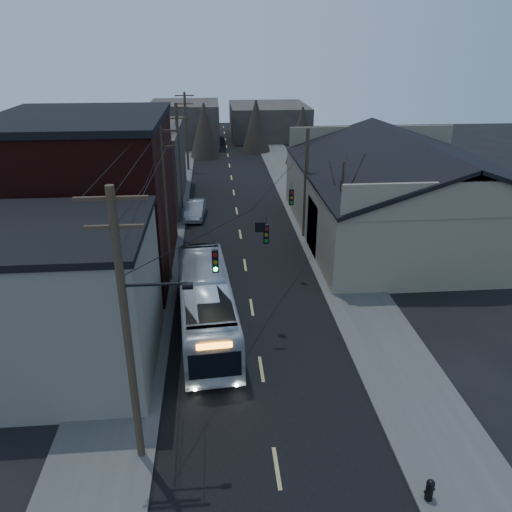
{
  "coord_description": "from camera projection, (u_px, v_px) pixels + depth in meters",
  "views": [
    {
      "loc": [
        -1.92,
        -11.53,
        14.41
      ],
      "look_at": [
        0.31,
        14.64,
        3.0
      ],
      "focal_mm": 35.0,
      "sensor_mm": 36.0,
      "label": 1
    }
  ],
  "objects": [
    {
      "name": "building_brick",
      "position": [
        89.0,
        200.0,
        31.93
      ],
      "size": [
        10.0,
        12.0,
        10.0
      ],
      "primitive_type": "cube",
      "color": "black",
      "rests_on": "ground"
    },
    {
      "name": "building_far_left",
      "position": [
        185.0,
        123.0,
        74.16
      ],
      "size": [
        10.0,
        12.0,
        6.0
      ],
      "primitive_type": "cube",
      "color": "#322C28",
      "rests_on": "ground"
    },
    {
      "name": "warehouse",
      "position": [
        405.0,
        202.0,
        39.21
      ],
      "size": [
        16.16,
        20.6,
        7.73
      ],
      "color": "#7D755B",
      "rests_on": "ground"
    },
    {
      "name": "road_surface",
      "position": [
        238.0,
        218.0,
        43.84
      ],
      "size": [
        9.0,
        110.0,
        0.02
      ],
      "primitive_type": "cube",
      "color": "black",
      "rests_on": "ground"
    },
    {
      "name": "bare_tree",
      "position": [
        340.0,
        213.0,
        33.77
      ],
      "size": [
        0.4,
        0.4,
        7.2
      ],
      "primitive_type": "cone",
      "color": "black",
      "rests_on": "ground"
    },
    {
      "name": "parked_car",
      "position": [
        195.0,
        210.0,
        43.67
      ],
      "size": [
        1.88,
        4.56,
        1.47
      ],
      "primitive_type": "imported",
      "rotation": [
        0.0,
        0.0,
        -0.08
      ],
      "color": "#94979B",
      "rests_on": "ground"
    },
    {
      "name": "utility_lines",
      "position": [
        198.0,
        181.0,
        36.27
      ],
      "size": [
        11.24,
        45.28,
        10.5
      ],
      "color": "#382B1E",
      "rests_on": "ground"
    },
    {
      "name": "sidewalk_right",
      "position": [
        311.0,
        215.0,
        44.32
      ],
      "size": [
        4.0,
        110.0,
        0.12
      ],
      "primitive_type": "cube",
      "color": "#474744",
      "rests_on": "ground"
    },
    {
      "name": "building_far_right",
      "position": [
        268.0,
        121.0,
        79.94
      ],
      "size": [
        12.0,
        14.0,
        5.0
      ],
      "primitive_type": "cube",
      "color": "#322C28",
      "rests_on": "ground"
    },
    {
      "name": "building_clapboard",
      "position": [
        62.0,
        302.0,
        22.56
      ],
      "size": [
        8.0,
        8.0,
        7.0
      ],
      "primitive_type": "cube",
      "color": "#6E685C",
      "rests_on": "ground"
    },
    {
      "name": "building_left_far",
      "position": [
        134.0,
        165.0,
        47.19
      ],
      "size": [
        9.0,
        14.0,
        7.0
      ],
      "primitive_type": "cube",
      "color": "#322C28",
      "rests_on": "ground"
    },
    {
      "name": "bus",
      "position": [
        206.0,
        304.0,
        26.36
      ],
      "size": [
        3.48,
        11.43,
        3.14
      ],
      "primitive_type": "imported",
      "rotation": [
        0.0,
        0.0,
        3.22
      ],
      "color": "silver",
      "rests_on": "ground"
    },
    {
      "name": "fire_hydrant",
      "position": [
        430.0,
        489.0,
        16.72
      ],
      "size": [
        0.41,
        0.29,
        0.85
      ],
      "rotation": [
        0.0,
        0.0,
        0.37
      ],
      "color": "black",
      "rests_on": "sidewalk_right"
    },
    {
      "name": "sidewalk_left",
      "position": [
        163.0,
        220.0,
        43.31
      ],
      "size": [
        4.0,
        110.0,
        0.12
      ],
      "primitive_type": "cube",
      "color": "#474744",
      "rests_on": "ground"
    }
  ]
}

